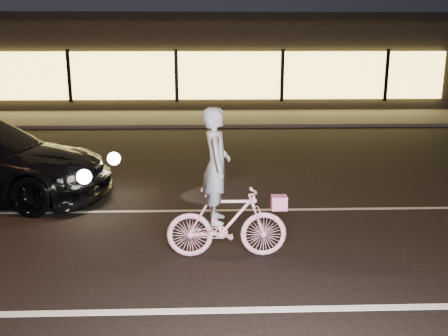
{
  "coord_description": "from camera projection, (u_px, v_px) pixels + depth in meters",
  "views": [
    {
      "loc": [
        1.28,
        -6.63,
        2.99
      ],
      "look_at": [
        1.53,
        0.6,
        1.16
      ],
      "focal_mm": 40.0,
      "sensor_mm": 36.0,
      "label": 1
    }
  ],
  "objects": [
    {
      "name": "cyclist",
      "position": [
        224.0,
        206.0,
        6.98
      ],
      "size": [
        1.71,
        0.59,
        2.15
      ],
      "rotation": [
        0.0,
        0.0,
        1.57
      ],
      "color": "#F3518C",
      "rests_on": "ground"
    },
    {
      "name": "lane_stripe_far",
      "position": [
        137.0,
        211.0,
        9.06
      ],
      "size": [
        60.0,
        0.1,
        0.01
      ],
      "primitive_type": "cube",
      "color": "gray",
      "rests_on": "ground"
    },
    {
      "name": "ground",
      "position": [
        119.0,
        258.0,
        7.12
      ],
      "size": [
        90.0,
        90.0,
        0.0
      ],
      "primitive_type": "plane",
      "color": "black",
      "rests_on": "ground"
    },
    {
      "name": "sidewalk",
      "position": [
        175.0,
        118.0,
        19.7
      ],
      "size": [
        30.0,
        4.0,
        0.12
      ],
      "primitive_type": "cube",
      "color": "#383533",
      "rests_on": "ground"
    },
    {
      "name": "storefront",
      "position": [
        181.0,
        59.0,
        24.97
      ],
      "size": [
        25.4,
        8.42,
        4.2
      ],
      "color": "black",
      "rests_on": "ground"
    },
    {
      "name": "lane_stripe_near",
      "position": [
        96.0,
        313.0,
        5.66
      ],
      "size": [
        60.0,
        0.12,
        0.01
      ],
      "primitive_type": "cube",
      "color": "silver",
      "rests_on": "ground"
    }
  ]
}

